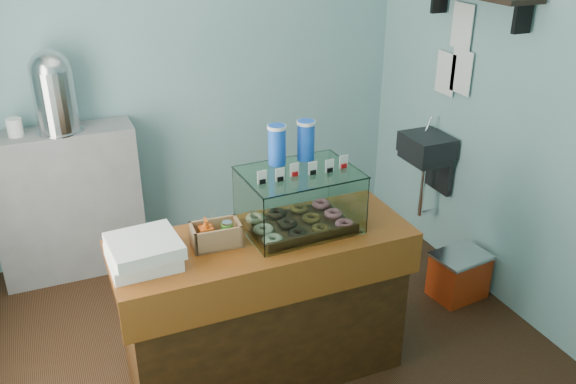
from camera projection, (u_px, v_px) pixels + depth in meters
name	position (u px, v px, depth m)	size (l,w,h in m)	color
ground	(252.00, 344.00, 3.81)	(3.50, 3.50, 0.00)	black
room_shell	(247.00, 75.00, 3.09)	(3.54, 3.04, 2.82)	#78ABAF
counter	(265.00, 306.00, 3.40)	(1.60, 0.60, 0.90)	#44240D
back_shelf	(69.00, 204.00, 4.36)	(1.00, 0.32, 1.10)	gray
display_case	(297.00, 194.00, 3.27)	(0.62, 0.46, 0.55)	black
condiment_crate	(215.00, 235.00, 3.11)	(0.26, 0.16, 0.16)	#A97C54
pastry_boxes	(144.00, 252.00, 2.95)	(0.35, 0.35, 0.13)	white
coffee_urn	(53.00, 89.00, 3.99)	(0.30, 0.30, 0.56)	silver
red_cooler	(459.00, 275.00, 4.22)	(0.40, 0.33, 0.33)	#BE320F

